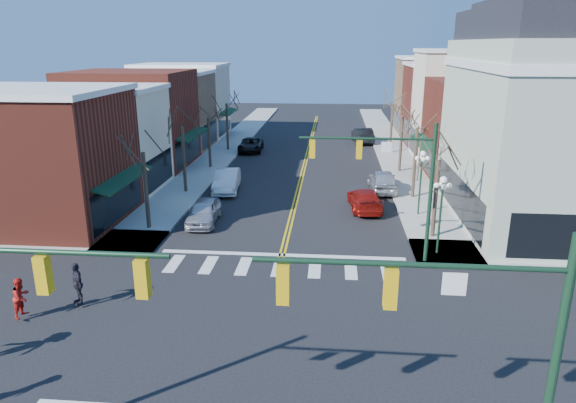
% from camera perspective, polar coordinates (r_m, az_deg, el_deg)
% --- Properties ---
extents(ground, '(160.00, 160.00, 0.00)m').
position_cam_1_polar(ground, '(20.56, -2.88, -14.49)').
color(ground, black).
rests_on(ground, ground).
extents(sidewalk_left, '(3.50, 70.00, 0.15)m').
position_cam_1_polar(sidewalk_left, '(40.43, -11.36, 1.46)').
color(sidewalk_left, '#9E9B93').
rests_on(sidewalk_left, ground).
extents(sidewalk_right, '(3.50, 70.00, 0.15)m').
position_cam_1_polar(sidewalk_right, '(39.32, 13.93, 0.84)').
color(sidewalk_right, '#9E9B93').
rests_on(sidewalk_right, ground).
extents(bldg_left_brick_a, '(10.00, 8.50, 8.00)m').
position_cam_1_polar(bldg_left_brick_a, '(34.87, -26.30, 4.16)').
color(bldg_left_brick_a, maroon).
rests_on(bldg_left_brick_a, ground).
extents(bldg_left_stucco_a, '(10.00, 7.00, 7.50)m').
position_cam_1_polar(bldg_left_stucco_a, '(41.60, -20.87, 6.30)').
color(bldg_left_stucco_a, beige).
rests_on(bldg_left_stucco_a, ground).
extents(bldg_left_brick_b, '(10.00, 9.00, 8.50)m').
position_cam_1_polar(bldg_left_brick_b, '(48.75, -16.93, 8.72)').
color(bldg_left_brick_b, maroon).
rests_on(bldg_left_brick_b, ground).
extents(bldg_left_tan, '(10.00, 7.50, 7.80)m').
position_cam_1_polar(bldg_left_tan, '(56.47, -13.83, 9.67)').
color(bldg_left_tan, '#977453').
rests_on(bldg_left_tan, ground).
extents(bldg_left_stucco_b, '(10.00, 8.00, 8.20)m').
position_cam_1_polar(bldg_left_stucco_b, '(63.79, -11.63, 10.80)').
color(bldg_left_stucco_b, beige).
rests_on(bldg_left_stucco_b, ground).
extents(bldg_right_brick_a, '(10.00, 8.50, 8.00)m').
position_cam_1_polar(bldg_right_brick_a, '(45.49, 21.72, 7.38)').
color(bldg_right_brick_a, maroon).
rests_on(bldg_right_brick_a, ground).
extents(bldg_right_stucco, '(10.00, 7.00, 10.00)m').
position_cam_1_polar(bldg_right_stucco, '(52.77, 19.53, 9.90)').
color(bldg_right_stucco, beige).
rests_on(bldg_right_stucco, ground).
extents(bldg_right_brick_b, '(10.00, 8.00, 8.50)m').
position_cam_1_polar(bldg_right_brick_b, '(60.10, 17.74, 10.12)').
color(bldg_right_brick_b, maroon).
rests_on(bldg_right_brick_b, ground).
extents(bldg_right_tan, '(10.00, 8.00, 9.00)m').
position_cam_1_polar(bldg_right_tan, '(67.87, 16.34, 11.17)').
color(bldg_right_tan, '#977453').
rests_on(bldg_right_tan, ground).
extents(victorian_corner, '(12.25, 14.25, 13.30)m').
position_cam_1_polar(victorian_corner, '(35.00, 28.84, 8.30)').
color(victorian_corner, '#A6B49C').
rests_on(victorian_corner, ground).
extents(traffic_mast_near_right, '(6.60, 0.28, 7.20)m').
position_cam_1_polar(traffic_mast_near_right, '(12.02, 19.44, -14.26)').
color(traffic_mast_near_right, '#14331E').
rests_on(traffic_mast_near_right, ground).
extents(traffic_mast_far_right, '(6.60, 0.28, 7.20)m').
position_cam_1_polar(traffic_mast_far_right, '(25.64, 11.66, 3.10)').
color(traffic_mast_far_right, '#14331E').
rests_on(traffic_mast_far_right, ground).
extents(lamppost_corner, '(0.36, 0.36, 4.33)m').
position_cam_1_polar(lamppost_corner, '(27.57, 16.68, -0.06)').
color(lamppost_corner, '#14331E').
rests_on(lamppost_corner, ground).
extents(lamppost_midblock, '(0.36, 0.36, 4.33)m').
position_cam_1_polar(lamppost_midblock, '(33.74, 14.59, 3.19)').
color(lamppost_midblock, '#14331E').
rests_on(lamppost_midblock, ground).
extents(tree_left_a, '(0.24, 0.24, 4.76)m').
position_cam_1_polar(tree_left_a, '(31.50, -15.48, 1.05)').
color(tree_left_a, '#382B21').
rests_on(tree_left_a, ground).
extents(tree_left_b, '(0.24, 0.24, 5.04)m').
position_cam_1_polar(tree_left_b, '(38.82, -11.48, 4.52)').
color(tree_left_b, '#382B21').
rests_on(tree_left_b, ground).
extents(tree_left_c, '(0.24, 0.24, 4.55)m').
position_cam_1_polar(tree_left_c, '(46.44, -8.73, 6.40)').
color(tree_left_c, '#382B21').
rests_on(tree_left_c, ground).
extents(tree_left_d, '(0.24, 0.24, 4.90)m').
position_cam_1_polar(tree_left_d, '(54.10, -6.76, 8.17)').
color(tree_left_d, '#382B21').
rests_on(tree_left_d, ground).
extents(tree_right_a, '(0.24, 0.24, 4.62)m').
position_cam_1_polar(tree_right_a, '(30.14, 16.05, 0.15)').
color(tree_right_a, '#382B21').
rests_on(tree_right_a, ground).
extents(tree_right_b, '(0.24, 0.24, 5.18)m').
position_cam_1_polar(tree_right_b, '(37.70, 13.90, 4.10)').
color(tree_right_b, '#382B21').
rests_on(tree_right_b, ground).
extents(tree_right_c, '(0.24, 0.24, 4.83)m').
position_cam_1_polar(tree_right_c, '(45.49, 12.43, 6.15)').
color(tree_right_c, '#382B21').
rests_on(tree_right_c, ground).
extents(tree_right_d, '(0.24, 0.24, 4.97)m').
position_cam_1_polar(tree_right_d, '(53.30, 11.40, 7.86)').
color(tree_right_d, '#382B21').
rests_on(tree_right_d, ground).
extents(car_left_near, '(1.92, 4.38, 1.47)m').
position_cam_1_polar(car_left_near, '(32.38, -9.36, -1.16)').
color(car_left_near, silver).
rests_on(car_left_near, ground).
extents(car_left_mid, '(2.17, 5.08, 1.63)m').
position_cam_1_polar(car_left_mid, '(39.23, -6.82, 2.31)').
color(car_left_mid, white).
rests_on(car_left_mid, ground).
extents(car_left_far, '(2.51, 5.10, 1.39)m').
position_cam_1_polar(car_left_far, '(53.78, -4.16, 6.30)').
color(car_left_far, black).
rests_on(car_left_far, ground).
extents(car_right_near, '(2.39, 5.03, 1.42)m').
position_cam_1_polar(car_right_near, '(35.02, 8.53, 0.25)').
color(car_right_near, maroon).
rests_on(car_right_near, ground).
extents(car_right_mid, '(2.11, 4.93, 1.66)m').
position_cam_1_polar(car_right_mid, '(39.63, 10.48, 2.32)').
color(car_right_mid, '#BDBCC1').
rests_on(car_right_mid, ground).
extents(car_right_far, '(2.47, 5.40, 1.72)m').
position_cam_1_polar(car_right_far, '(59.13, 8.29, 7.31)').
color(car_right_far, black).
rests_on(car_right_far, ground).
extents(pedestrian_red_b, '(0.73, 0.89, 1.67)m').
position_cam_1_polar(pedestrian_red_b, '(23.63, -27.51, -9.41)').
color(pedestrian_red_b, red).
rests_on(pedestrian_red_b, sidewalk_left).
extents(pedestrian_dark_a, '(1.06, 1.11, 1.85)m').
position_cam_1_polar(pedestrian_dark_a, '(23.69, -22.38, -8.41)').
color(pedestrian_dark_a, '#222129').
rests_on(pedestrian_dark_a, sidewalk_left).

